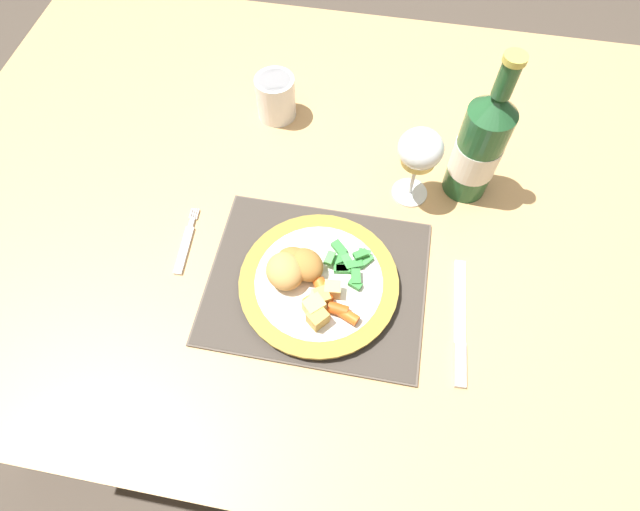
% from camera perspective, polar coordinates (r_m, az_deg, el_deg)
% --- Properties ---
extents(ground_plane, '(6.00, 6.00, 0.00)m').
position_cam_1_polar(ground_plane, '(1.59, 1.60, -9.27)').
color(ground_plane, '#4C4238').
extents(dining_table, '(1.58, 1.08, 0.74)m').
position_cam_1_polar(dining_table, '(0.99, 2.55, 4.31)').
color(dining_table, tan).
rests_on(dining_table, ground).
extents(placemat, '(0.36, 0.29, 0.01)m').
position_cam_1_polar(placemat, '(0.83, -0.37, -3.01)').
color(placemat, brown).
rests_on(placemat, dining_table).
extents(dinner_plate, '(0.26, 0.26, 0.02)m').
position_cam_1_polar(dinner_plate, '(0.82, -0.14, -3.17)').
color(dinner_plate, silver).
rests_on(dinner_plate, placemat).
extents(breaded_croquettes, '(0.11, 0.10, 0.04)m').
position_cam_1_polar(breaded_croquettes, '(0.80, -2.98, -1.27)').
color(breaded_croquettes, '#A87033').
rests_on(breaded_croquettes, dinner_plate).
extents(green_beans_pile, '(0.08, 0.10, 0.02)m').
position_cam_1_polar(green_beans_pile, '(0.82, 3.19, -1.00)').
color(green_beans_pile, '#338438').
rests_on(green_beans_pile, dinner_plate).
extents(glazed_carrots, '(0.09, 0.08, 0.02)m').
position_cam_1_polar(glazed_carrots, '(0.78, 0.85, -5.71)').
color(glazed_carrots, orange).
rests_on(glazed_carrots, dinner_plate).
extents(fork, '(0.02, 0.13, 0.01)m').
position_cam_1_polar(fork, '(0.90, -15.11, 1.15)').
color(fork, silver).
rests_on(fork, dining_table).
extents(table_knife, '(0.03, 0.22, 0.01)m').
position_cam_1_polar(table_knife, '(0.83, 15.71, -8.36)').
color(table_knife, silver).
rests_on(table_knife, dining_table).
extents(wine_glass, '(0.08, 0.08, 0.15)m').
position_cam_1_polar(wine_glass, '(0.86, 11.36, 11.54)').
color(wine_glass, silver).
rests_on(wine_glass, dining_table).
extents(bottle, '(0.08, 0.08, 0.29)m').
position_cam_1_polar(bottle, '(0.90, 17.78, 11.82)').
color(bottle, '#23562D').
rests_on(bottle, dining_table).
extents(roast_potatoes, '(0.06, 0.08, 0.03)m').
position_cam_1_polar(roast_potatoes, '(0.78, 0.05, -5.50)').
color(roast_potatoes, gold).
rests_on(roast_potatoes, dinner_plate).
extents(drinking_cup, '(0.08, 0.08, 0.09)m').
position_cam_1_polar(drinking_cup, '(1.04, -5.08, 17.64)').
color(drinking_cup, white).
rests_on(drinking_cup, dining_table).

